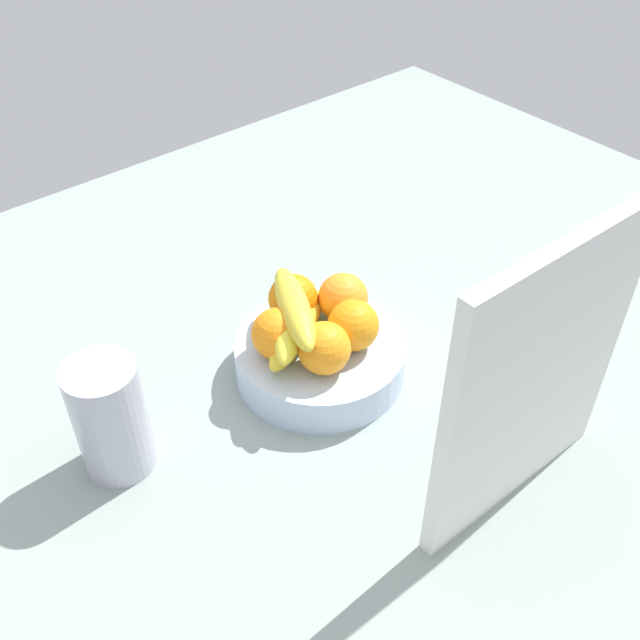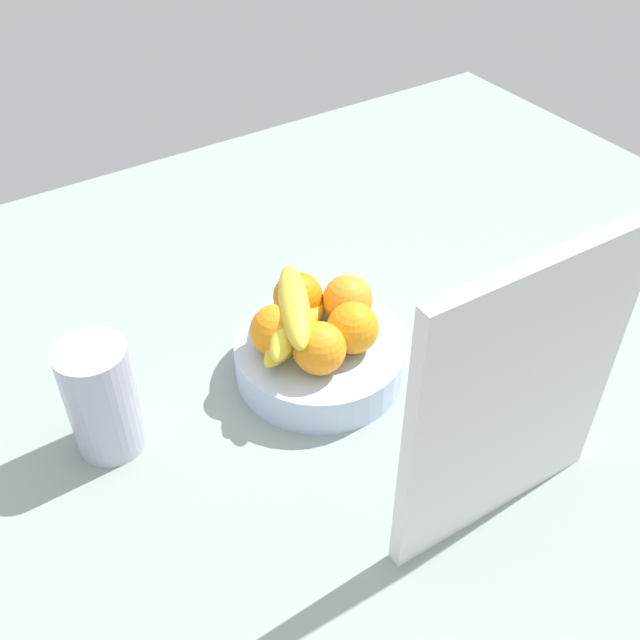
{
  "view_description": "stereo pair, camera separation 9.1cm",
  "coord_description": "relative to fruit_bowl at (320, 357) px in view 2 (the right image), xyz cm",
  "views": [
    {
      "loc": [
        46.71,
        56.3,
        73.36
      ],
      "look_at": [
        -0.91,
        -0.64,
        9.56
      ],
      "focal_mm": 41.5,
      "sensor_mm": 36.0,
      "label": 1
    },
    {
      "loc": [
        39.39,
        61.7,
        73.36
      ],
      "look_at": [
        -0.91,
        -0.64,
        9.56
      ],
      "focal_mm": 41.5,
      "sensor_mm": 36.0,
      "label": 2
    }
  ],
  "objects": [
    {
      "name": "orange_front_left",
      "position": [
        -3.07,
        3.2,
        6.27
      ],
      "size": [
        6.98,
        6.98,
        6.98
      ],
      "primitive_type": "sphere",
      "color": "orange",
      "rests_on": "fruit_bowl"
    },
    {
      "name": "orange_center",
      "position": [
        -0.41,
        -6.28,
        6.27
      ],
      "size": [
        6.98,
        6.98,
        6.98
      ],
      "primitive_type": "sphere",
      "color": "orange",
      "rests_on": "fruit_bowl"
    },
    {
      "name": "cutting_board",
      "position": [
        -4.64,
        29.63,
        15.22
      ],
      "size": [
        28.03,
        2.31,
        36.0
      ],
      "primitive_type": "cube",
      "rotation": [
        0.0,
        0.0,
        -0.02
      ],
      "color": "white",
      "rests_on": "ground_plane"
    },
    {
      "name": "banana_bunch",
      "position": [
        2.59,
        -2.17,
        6.98
      ],
      "size": [
        16.78,
        17.05,
        8.4
      ],
      "color": "yellow",
      "rests_on": "fruit_bowl"
    },
    {
      "name": "fruit_bowl",
      "position": [
        0.0,
        0.0,
        0.0
      ],
      "size": [
        23.51,
        23.51,
        5.56
      ],
      "primitive_type": "cylinder",
      "color": "silver",
      "rests_on": "ground_plane"
    },
    {
      "name": "orange_back_right",
      "position": [
        2.74,
        4.13,
        6.27
      ],
      "size": [
        6.98,
        6.98,
        6.98
      ],
      "primitive_type": "sphere",
      "color": "orange",
      "rests_on": "fruit_bowl"
    },
    {
      "name": "thermos_tumbler",
      "position": [
        29.09,
        -3.67,
        5.17
      ],
      "size": [
        8.67,
        8.67,
        15.89
      ],
      "primitive_type": "cylinder",
      "color": "#AFAFC0",
      "rests_on": "ground_plane"
    },
    {
      "name": "orange_back_left",
      "position": [
        5.66,
        -1.89,
        6.27
      ],
      "size": [
        6.98,
        6.98,
        6.98
      ],
      "primitive_type": "sphere",
      "color": "orange",
      "rests_on": "fruit_bowl"
    },
    {
      "name": "orange_front_right",
      "position": [
        -5.87,
        -2.03,
        6.27
      ],
      "size": [
        6.98,
        6.98,
        6.98
      ],
      "primitive_type": "sphere",
      "color": "orange",
      "rests_on": "fruit_bowl"
    },
    {
      "name": "ground_plane",
      "position": [
        0.91,
        0.64,
        -4.28
      ],
      "size": [
        180.0,
        140.0,
        3.0
      ],
      "primitive_type": "cube",
      "color": "gray"
    }
  ]
}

